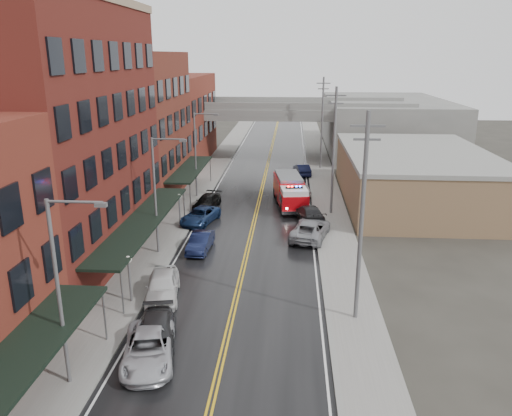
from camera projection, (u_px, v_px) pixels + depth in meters
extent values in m
cube|color=black|center=(252.00, 230.00, 43.79)|extent=(11.00, 160.00, 0.02)
cube|color=slate|center=(171.00, 227.00, 44.28)|extent=(3.00, 160.00, 0.15)
cube|color=slate|center=(336.00, 231.00, 43.27)|extent=(3.00, 160.00, 0.15)
cube|color=gray|center=(189.00, 227.00, 44.16)|extent=(0.30, 160.00, 0.15)
cube|color=gray|center=(317.00, 230.00, 43.38)|extent=(0.30, 160.00, 0.15)
cube|color=#531916|center=(58.00, 139.00, 35.39)|extent=(9.00, 20.00, 18.00)
cube|color=#60291C|center=(134.00, 126.00, 52.51)|extent=(9.00, 15.00, 15.00)
cube|color=maroon|center=(173.00, 120.00, 69.63)|extent=(9.00, 20.00, 12.00)
cube|color=#8D6B4C|center=(414.00, 178.00, 51.48)|extent=(14.00, 22.00, 5.00)
cube|color=slate|center=(384.00, 125.00, 79.49)|extent=(18.00, 30.00, 8.00)
cylinder|color=slate|center=(105.00, 317.00, 26.25)|extent=(0.10, 0.10, 3.00)
cube|color=black|center=(143.00, 221.00, 36.76)|extent=(2.60, 18.00, 0.18)
cylinder|color=slate|center=(122.00, 293.00, 28.92)|extent=(0.10, 0.10, 3.00)
cylinder|color=slate|center=(184.00, 206.00, 45.32)|extent=(0.10, 0.10, 3.00)
cube|color=black|center=(190.00, 169.00, 53.44)|extent=(2.60, 13.00, 0.18)
cylinder|color=slate|center=(190.00, 198.00, 47.98)|extent=(0.10, 0.10, 3.00)
cylinder|color=slate|center=(210.00, 170.00, 59.61)|extent=(0.10, 0.10, 3.00)
cylinder|color=#59595B|center=(130.00, 282.00, 30.48)|extent=(0.14, 0.14, 2.80)
sphere|color=silver|center=(128.00, 260.00, 30.04)|extent=(0.44, 0.44, 0.44)
cylinder|color=#59595B|center=(180.00, 213.00, 43.82)|extent=(0.14, 0.14, 2.80)
sphere|color=silver|center=(179.00, 196.00, 43.38)|extent=(0.44, 0.44, 0.44)
cylinder|color=#59595B|center=(59.00, 297.00, 21.97)|extent=(0.18, 0.18, 9.00)
cylinder|color=#59595B|center=(75.00, 202.00, 20.59)|extent=(2.40, 0.12, 0.12)
cube|color=#59595B|center=(101.00, 205.00, 20.54)|extent=(0.50, 0.22, 0.18)
cylinder|color=#59595B|center=(155.00, 198.00, 37.22)|extent=(0.18, 0.18, 9.00)
cylinder|color=#59595B|center=(168.00, 139.00, 35.84)|extent=(2.40, 0.12, 0.12)
cube|color=#59595B|center=(183.00, 141.00, 35.79)|extent=(0.50, 0.22, 0.18)
cylinder|color=#59595B|center=(195.00, 156.00, 52.47)|extent=(0.18, 0.18, 9.00)
cylinder|color=#59595B|center=(205.00, 114.00, 51.09)|extent=(2.40, 0.12, 0.12)
cube|color=#59595B|center=(216.00, 115.00, 51.04)|extent=(0.50, 0.22, 0.18)
cylinder|color=#59595B|center=(362.00, 221.00, 27.23)|extent=(0.24, 0.24, 12.00)
cube|color=#59595B|center=(368.00, 126.00, 25.70)|extent=(1.80, 0.12, 0.12)
cube|color=#59595B|center=(367.00, 139.00, 25.91)|extent=(1.40, 0.12, 0.12)
cylinder|color=#59595B|center=(334.00, 153.00, 46.29)|extent=(0.24, 0.24, 12.00)
cube|color=#59595B|center=(336.00, 95.00, 44.76)|extent=(1.80, 0.12, 0.12)
cube|color=#59595B|center=(336.00, 103.00, 44.97)|extent=(1.40, 0.12, 0.12)
cylinder|color=#59595B|center=(322.00, 124.00, 65.35)|extent=(0.24, 0.24, 12.00)
cube|color=#59595B|center=(324.00, 83.00, 63.82)|extent=(1.80, 0.12, 0.12)
cube|color=#59595B|center=(323.00, 89.00, 64.03)|extent=(1.40, 0.12, 0.12)
cube|color=slate|center=(270.00, 112.00, 72.30)|extent=(40.00, 10.00, 1.50)
cube|color=slate|center=(196.00, 137.00, 74.17)|extent=(1.60, 8.00, 6.00)
cube|color=slate|center=(345.00, 139.00, 72.65)|extent=(1.60, 8.00, 6.00)
cube|color=#BE080F|center=(288.00, 188.00, 51.46)|extent=(3.33, 5.90, 2.14)
cube|color=#BE080F|center=(294.00, 201.00, 47.77)|extent=(2.90, 2.99, 1.53)
cube|color=silver|center=(294.00, 191.00, 47.47)|extent=(2.74, 2.77, 0.51)
cube|color=black|center=(294.00, 198.00, 47.88)|extent=(2.77, 1.98, 0.81)
cube|color=slate|center=(289.00, 176.00, 51.10)|extent=(3.02, 5.46, 0.31)
cube|color=black|center=(294.00, 188.00, 47.37)|extent=(1.65, 0.52, 0.14)
sphere|color=#FF0C0C|center=(288.00, 187.00, 47.31)|extent=(0.20, 0.20, 0.20)
sphere|color=#1933FF|center=(300.00, 187.00, 47.39)|extent=(0.20, 0.20, 0.20)
cylinder|color=black|center=(282.00, 209.00, 47.82)|extent=(1.06, 0.50, 1.02)
cylinder|color=black|center=(305.00, 209.00, 47.98)|extent=(1.06, 0.50, 1.02)
cylinder|color=black|center=(278.00, 199.00, 51.22)|extent=(1.06, 0.50, 1.02)
cylinder|color=black|center=(300.00, 199.00, 51.37)|extent=(1.06, 0.50, 1.02)
cylinder|color=black|center=(275.00, 193.00, 53.64)|extent=(1.06, 0.50, 1.02)
cylinder|color=black|center=(296.00, 192.00, 53.80)|extent=(1.06, 0.50, 1.02)
imported|color=#AFB0B7|center=(148.00, 349.00, 24.78)|extent=(3.41, 5.64, 1.46)
imported|color=#28282B|center=(156.00, 334.00, 26.07)|extent=(2.93, 5.28, 1.45)
imported|color=silver|center=(163.00, 286.00, 31.29)|extent=(2.77, 5.18, 1.68)
imported|color=black|center=(200.00, 242.00, 38.95)|extent=(1.69, 4.32, 1.40)
imported|color=navy|center=(200.00, 216.00, 45.33)|extent=(3.50, 5.42, 1.39)
imported|color=black|center=(207.00, 202.00, 49.59)|extent=(2.69, 4.91, 1.35)
imported|color=gray|center=(310.00, 229.00, 41.50)|extent=(3.94, 6.23, 1.60)
imported|color=#242427|center=(309.00, 213.00, 45.84)|extent=(3.28, 5.56, 1.51)
imported|color=#B7B7B7|center=(302.00, 189.00, 54.53)|extent=(2.27, 4.19, 1.35)
imported|color=black|center=(302.00, 170.00, 63.30)|extent=(2.34, 4.62, 1.45)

